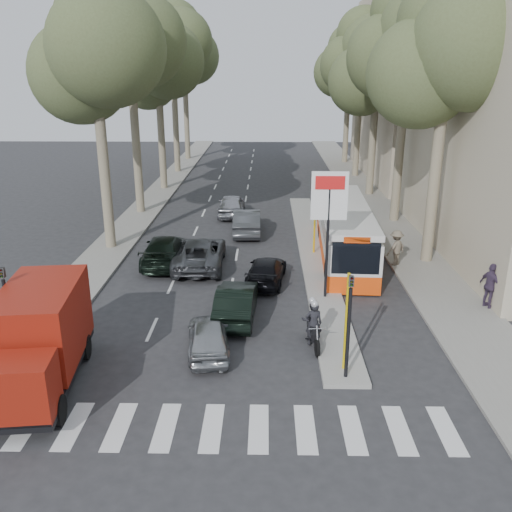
{
  "coord_description": "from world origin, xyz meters",
  "views": [
    {
      "loc": [
        0.67,
        -16.7,
        9.43
      ],
      "look_at": [
        0.23,
        6.12,
        1.6
      ],
      "focal_mm": 38.0,
      "sensor_mm": 36.0,
      "label": 1
    }
  ],
  "objects_px": {
    "dark_hatchback": "(236,302)",
    "red_truck": "(38,338)",
    "silver_hatchback": "(208,336)",
    "motorcycle": "(313,323)",
    "city_bus": "(345,230)"
  },
  "relations": [
    {
      "from": "motorcycle",
      "to": "red_truck",
      "type": "bearing_deg",
      "value": -167.25
    },
    {
      "from": "red_truck",
      "to": "city_bus",
      "type": "height_order",
      "value": "red_truck"
    },
    {
      "from": "dark_hatchback",
      "to": "city_bus",
      "type": "distance_m",
      "value": 9.28
    },
    {
      "from": "dark_hatchback",
      "to": "red_truck",
      "type": "height_order",
      "value": "red_truck"
    },
    {
      "from": "dark_hatchback",
      "to": "red_truck",
      "type": "relative_size",
      "value": 0.71
    },
    {
      "from": "dark_hatchback",
      "to": "city_bus",
      "type": "height_order",
      "value": "city_bus"
    },
    {
      "from": "red_truck",
      "to": "motorcycle",
      "type": "bearing_deg",
      "value": 11.84
    },
    {
      "from": "dark_hatchback",
      "to": "city_bus",
      "type": "relative_size",
      "value": 0.39
    },
    {
      "from": "silver_hatchback",
      "to": "motorcycle",
      "type": "relative_size",
      "value": 1.69
    },
    {
      "from": "silver_hatchback",
      "to": "motorcycle",
      "type": "xyz_separation_m",
      "value": [
        3.71,
        0.71,
        0.21
      ]
    },
    {
      "from": "silver_hatchback",
      "to": "dark_hatchback",
      "type": "xyz_separation_m",
      "value": [
        0.83,
        2.81,
        0.09
      ]
    },
    {
      "from": "city_bus",
      "to": "motorcycle",
      "type": "distance_m",
      "value": 10.0
    },
    {
      "from": "motorcycle",
      "to": "city_bus",
      "type": "bearing_deg",
      "value": 70.3
    },
    {
      "from": "silver_hatchback",
      "to": "red_truck",
      "type": "relative_size",
      "value": 0.6
    },
    {
      "from": "silver_hatchback",
      "to": "city_bus",
      "type": "distance_m",
      "value": 12.09
    }
  ]
}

